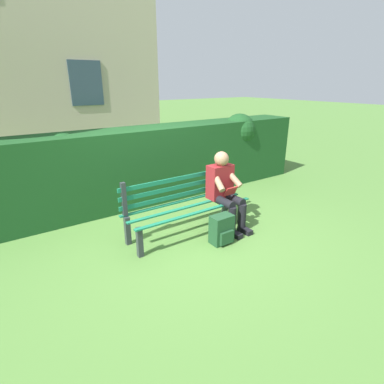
{
  "coord_description": "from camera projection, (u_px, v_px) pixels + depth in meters",
  "views": [
    {
      "loc": [
        2.23,
        3.35,
        2.12
      ],
      "look_at": [
        0.0,
        0.1,
        0.68
      ],
      "focal_mm": 28.25,
      "sensor_mm": 36.0,
      "label": 1
    }
  ],
  "objects": [
    {
      "name": "hedge_backdrop",
      "position": [
        159.0,
        161.0,
        5.7
      ],
      "size": [
        6.48,
        0.83,
        1.49
      ],
      "color": "#19471E",
      "rests_on": "ground"
    },
    {
      "name": "ground",
      "position": [
        188.0,
        232.0,
        4.51
      ],
      "size": [
        60.0,
        60.0,
        0.0
      ],
      "primitive_type": "plane",
      "color": "#517F38"
    },
    {
      "name": "backpack",
      "position": [
        222.0,
        230.0,
        4.17
      ],
      "size": [
        0.31,
        0.27,
        0.41
      ],
      "color": "#1E4728",
      "rests_on": "ground"
    },
    {
      "name": "park_bench",
      "position": [
        185.0,
        203.0,
        4.43
      ],
      "size": [
        1.9,
        0.54,
        0.88
      ],
      "color": "#2D3338",
      "rests_on": "ground"
    },
    {
      "name": "person_seated",
      "position": [
        225.0,
        189.0,
        4.54
      ],
      "size": [
        0.44,
        0.73,
        1.15
      ],
      "color": "maroon",
      "rests_on": "ground"
    }
  ]
}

